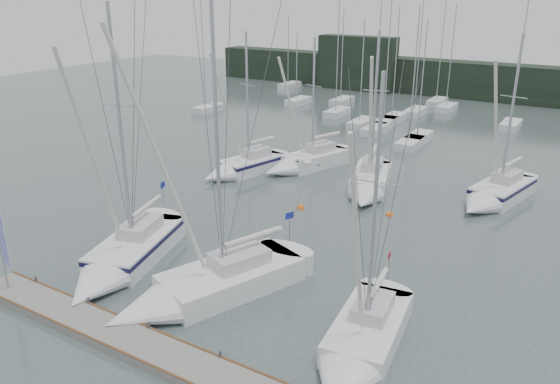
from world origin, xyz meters
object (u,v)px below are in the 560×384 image
Objects in this scene: sailboat_mid_d at (493,196)px; buoy_a at (301,208)px; sailboat_mid_a at (240,168)px; sailboat_mid_b at (302,163)px; sailboat_mid_c at (368,186)px; buoy_b at (390,215)px; sailboat_near_right at (357,351)px; sailboat_near_center at (192,292)px; sailboat_near_left at (120,261)px; dock_banner at (1,241)px.

buoy_a is (-11.58, -7.97, -0.63)m from sailboat_mid_d.
sailboat_mid_a is 21.97× the size of buoy_a.
sailboat_mid_d is 14.07m from buoy_a.
sailboat_mid_b is 0.92× the size of sailboat_mid_d.
sailboat_mid_c is 4.31m from buoy_b.
sailboat_mid_b is (-14.59, 21.52, 0.09)m from sailboat_near_right.
sailboat_near_center reaches higher than sailboat_near_right.
sailboat_near_left is at bearing 171.35° from sailboat_near_right.
buoy_b is at bearing 7.45° from sailboat_mid_a.
sailboat_near_right is 1.04× the size of sailboat_mid_a.
buoy_a is at bearing 56.60° from sailboat_near_left.
sailboat_mid_a is at bearing 154.31° from buoy_a.
sailboat_mid_c reaches higher than buoy_b.
sailboat_near_center is at bearing 29.68° from dock_banner.
sailboat_near_left is at bearing -163.91° from sailboat_near_center.
dock_banner reaches higher than buoy_a.
sailboat_near_right is at bearing -74.31° from buoy_b.
sailboat_near_center is at bearing -110.07° from sailboat_mid_c.
sailboat_mid_d is at bearing 2.79° from sailboat_mid_c.
sailboat_near_center reaches higher than sailboat_near_left.
buoy_a is (-1.47, 13.77, -0.59)m from sailboat_near_center.
sailboat_near_left is 19.73m from sailboat_mid_c.
buoy_a is (7.97, -3.84, -0.63)m from sailboat_mid_a.
sailboat_mid_a is at bearing 129.58° from sailboat_near_right.
sailboat_near_left is 21.00m from sailboat_mid_b.
dock_banner is (-6.83, -18.07, 3.14)m from buoy_a.
sailboat_near_right is at bearing -53.02° from buoy_a.
sailboat_mid_c is at bearing 104.61° from sailboat_near_right.
sailboat_mid_b is 26.07m from dock_banner.
sailboat_near_center is 16.44m from buoy_b.
sailboat_near_center is at bearing -101.54° from sailboat_mid_d.
sailboat_near_right is at bearing -79.79° from sailboat_mid_d.
sailboat_near_right reaches higher than sailboat_mid_b.
sailboat_mid_b is at bearing 126.25° from sailboat_near_center.
sailboat_mid_d is (1.21, 21.74, 0.12)m from sailboat_near_right.
sailboat_near_center reaches higher than buoy_a.
sailboat_mid_d is at bearing 86.48° from sailboat_near_center.
sailboat_near_right is 21.77m from sailboat_mid_d.
sailboat_mid_c is at bearing 106.73° from sailboat_near_center.
sailboat_near_right is (8.90, 0.00, -0.08)m from sailboat_near_center.
buoy_a is 0.12× the size of dock_banner.
buoy_b is (-4.44, 15.81, -0.51)m from sailboat_near_right.
sailboat_mid_d is at bearing 37.26° from sailboat_near_left.
sailboat_near_left is 28.69× the size of buoy_b.
sailboat_near_center reaches higher than sailboat_mid_b.
buoy_b is (10.15, -5.71, -0.59)m from sailboat_mid_b.
sailboat_mid_b is at bearing 118.59° from buoy_a.
sailboat_mid_a reaches higher than buoy_b.
sailboat_near_center reaches higher than dock_banner.
sailboat_mid_c reaches higher than buoy_a.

